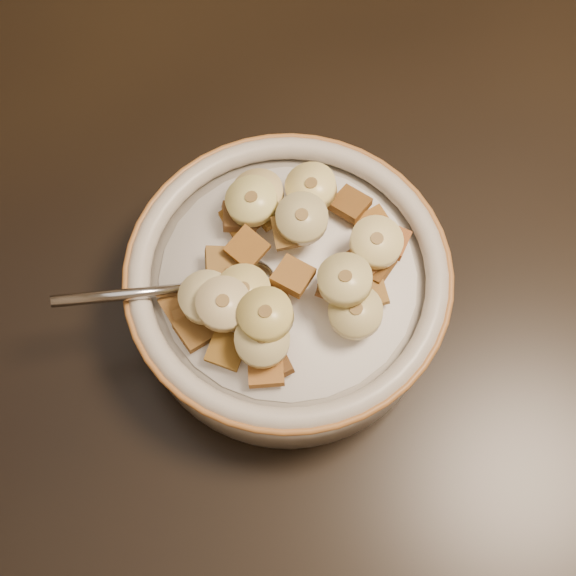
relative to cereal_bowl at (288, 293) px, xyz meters
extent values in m
cube|color=#422816|center=(0.28, 0.07, -0.82)|extent=(4.00, 4.50, 0.10)
cylinder|color=beige|center=(0.00, 0.00, 0.00)|extent=(0.19, 0.19, 0.05)
cylinder|color=white|center=(0.00, 0.00, 0.02)|extent=(0.16, 0.16, 0.00)
ellipsoid|color=#9E9E9F|center=(-0.03, 0.00, 0.03)|extent=(0.05, 0.04, 0.01)
cube|color=brown|center=(-0.04, 0.01, 0.03)|extent=(0.02, 0.02, 0.01)
cube|color=brown|center=(0.01, 0.02, 0.04)|extent=(0.02, 0.02, 0.01)
cube|color=brown|center=(-0.02, -0.02, 0.04)|extent=(0.02, 0.02, 0.01)
cube|color=#9B5B21|center=(0.06, 0.02, 0.03)|extent=(0.02, 0.02, 0.01)
cube|color=#985C1C|center=(0.03, -0.02, 0.04)|extent=(0.03, 0.03, 0.01)
cube|color=#9D631D|center=(-0.04, -0.02, 0.03)|extent=(0.03, 0.03, 0.01)
cube|color=#9C682A|center=(0.04, -0.03, 0.03)|extent=(0.02, 0.02, 0.01)
cube|color=brown|center=(-0.06, -0.01, 0.03)|extent=(0.02, 0.02, 0.01)
cube|color=brown|center=(0.05, -0.01, 0.03)|extent=(0.03, 0.03, 0.01)
cube|color=brown|center=(0.03, 0.04, 0.03)|extent=(0.02, 0.02, 0.01)
cube|color=brown|center=(-0.03, -0.05, 0.03)|extent=(0.02, 0.02, 0.01)
cube|color=brown|center=(-0.03, 0.00, 0.04)|extent=(0.03, 0.03, 0.01)
cube|color=brown|center=(-0.02, 0.04, 0.03)|extent=(0.02, 0.03, 0.01)
cube|color=brown|center=(0.02, -0.02, 0.04)|extent=(0.03, 0.03, 0.01)
cube|color=brown|center=(0.00, -0.01, 0.05)|extent=(0.03, 0.03, 0.01)
cube|color=brown|center=(-0.05, -0.04, 0.03)|extent=(0.03, 0.03, 0.01)
cube|color=#9B6422|center=(-0.03, -0.05, 0.03)|extent=(0.02, 0.02, 0.01)
cube|color=brown|center=(-0.07, 0.00, 0.03)|extent=(0.03, 0.02, 0.01)
cube|color=brown|center=(-0.06, -0.02, 0.03)|extent=(0.03, 0.03, 0.01)
cube|color=brown|center=(0.05, 0.03, 0.03)|extent=(0.03, 0.03, 0.01)
cube|color=#9A5E1C|center=(-0.02, 0.02, 0.04)|extent=(0.03, 0.03, 0.01)
cube|color=brown|center=(0.07, 0.00, 0.03)|extent=(0.03, 0.03, 0.01)
cube|color=brown|center=(-0.02, 0.04, 0.03)|extent=(0.02, 0.02, 0.01)
cube|color=brown|center=(0.00, 0.04, 0.04)|extent=(0.03, 0.03, 0.01)
cube|color=brown|center=(0.04, -0.01, 0.04)|extent=(0.03, 0.03, 0.01)
cylinder|color=tan|center=(0.00, 0.05, 0.04)|extent=(0.04, 0.04, 0.01)
cylinder|color=#FAEC7F|center=(0.03, 0.04, 0.04)|extent=(0.04, 0.04, 0.02)
cylinder|color=#EFDB88|center=(0.03, -0.02, 0.05)|extent=(0.04, 0.04, 0.01)
cylinder|color=#F0DC74|center=(-0.03, -0.01, 0.05)|extent=(0.04, 0.04, 0.01)
cylinder|color=beige|center=(-0.05, -0.01, 0.04)|extent=(0.04, 0.04, 0.01)
cylinder|color=#FFE38C|center=(0.05, 0.00, 0.05)|extent=(0.04, 0.04, 0.01)
cylinder|color=#D4BF7C|center=(0.03, -0.04, 0.04)|extent=(0.04, 0.04, 0.01)
cylinder|color=#D3BC7C|center=(-0.03, -0.04, 0.04)|extent=(0.04, 0.04, 0.01)
cylinder|color=tan|center=(-0.02, -0.03, 0.05)|extent=(0.04, 0.04, 0.01)
cylinder|color=#CDC588|center=(0.02, 0.02, 0.05)|extent=(0.04, 0.04, 0.01)
cylinder|color=#E1D889|center=(-0.01, 0.04, 0.05)|extent=(0.04, 0.04, 0.02)
cylinder|color=#CBB784|center=(-0.04, -0.02, 0.05)|extent=(0.04, 0.04, 0.01)
camera|label=1|loc=(-0.06, -0.19, 0.46)|focal=50.00mm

